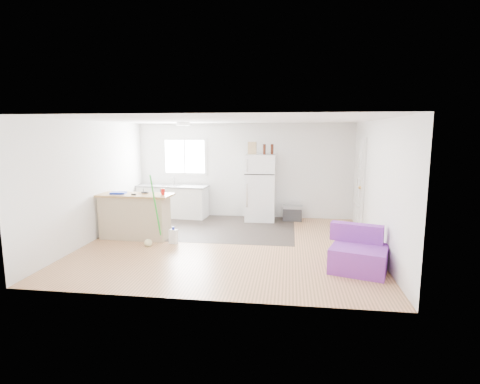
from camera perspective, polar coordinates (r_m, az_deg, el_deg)
name	(u,v)px	position (r m, az deg, el deg)	size (l,w,h in m)	color
room	(228,184)	(7.16, -1.85, 1.27)	(5.51, 5.01, 2.41)	#8E603B
vinyl_zone	(206,227)	(8.74, -5.17, -5.34)	(4.05, 2.50, 0.00)	#2E2722
window	(185,157)	(9.89, -8.40, 5.37)	(1.18, 0.06, 0.98)	white
interior_door	(360,185)	(8.77, 17.76, 1.07)	(0.11, 0.92, 2.10)	white
ceiling_fixture	(183,124)	(8.54, -8.64, 10.24)	(0.30, 0.30, 0.07)	white
kitchen_cabinets	(173,201)	(9.84, -10.23, -1.33)	(1.89, 0.74, 1.09)	white
peninsula	(135,216)	(8.02, -15.71, -3.53)	(1.53, 0.63, 0.93)	tan
refrigerator	(260,188)	(9.27, 3.10, 0.68)	(0.74, 0.71, 1.64)	white
cooler	(293,213)	(9.41, 8.01, -3.18)	(0.50, 0.35, 0.37)	#2D2D30
purple_seat	(358,254)	(6.32, 17.60, -9.04)	(1.04, 1.02, 0.69)	purple
cleaner_jug	(173,236)	(7.53, -10.10, -6.65)	(0.18, 0.14, 0.34)	white
mop	(150,234)	(7.45, -13.53, -6.29)	(0.26, 0.39, 1.40)	green
red_cup	(163,192)	(7.71, -11.66, 0.04)	(0.08, 0.08, 0.12)	red
blue_tray	(118,193)	(8.06, -18.04, -0.14)	(0.30, 0.22, 0.04)	#1229B0
tool_a	(145,193)	(7.97, -14.30, -0.09)	(0.14, 0.05, 0.03)	black
tool_b	(134,194)	(7.81, -15.91, -0.35)	(0.10, 0.04, 0.03)	black
cardboard_box	(252,148)	(9.18, 1.87, 6.70)	(0.20, 0.10, 0.30)	tan
bottle_left	(264,149)	(9.09, 3.73, 6.51)	(0.07, 0.07, 0.25)	#38140A
bottle_right	(272,149)	(9.13, 4.91, 6.51)	(0.07, 0.07, 0.25)	#38140A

